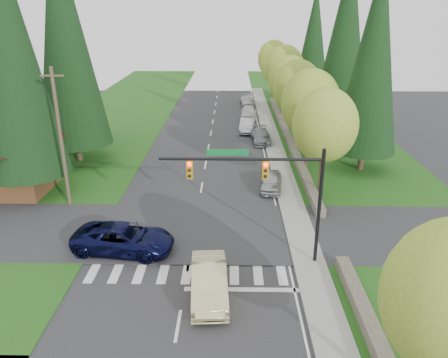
{
  "coord_description": "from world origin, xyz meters",
  "views": [
    {
      "loc": [
        2.39,
        -17.09,
        13.56
      ],
      "look_at": [
        1.91,
        10.31,
        2.8
      ],
      "focal_mm": 35.0,
      "sensor_mm": 36.0,
      "label": 1
    }
  ],
  "objects_px": {
    "parked_car_b": "(261,136)",
    "parked_car_e": "(247,101)",
    "sedan_champagne": "(209,282)",
    "suv_navy": "(124,238)",
    "parked_car_a": "(271,181)",
    "parked_car_c": "(247,126)",
    "parked_car_d": "(249,112)"
  },
  "relations": [
    {
      "from": "sedan_champagne",
      "to": "parked_car_d",
      "type": "relative_size",
      "value": 1.03
    },
    {
      "from": "sedan_champagne",
      "to": "parked_car_e",
      "type": "bearing_deg",
      "value": 81.8
    },
    {
      "from": "parked_car_c",
      "to": "parked_car_e",
      "type": "relative_size",
      "value": 0.96
    },
    {
      "from": "suv_navy",
      "to": "parked_car_a",
      "type": "xyz_separation_m",
      "value": [
        9.56,
        9.65,
        -0.14
      ]
    },
    {
      "from": "parked_car_b",
      "to": "suv_navy",
      "type": "bearing_deg",
      "value": -116.02
    },
    {
      "from": "parked_car_a",
      "to": "parked_car_d",
      "type": "distance_m",
      "value": 24.08
    },
    {
      "from": "parked_car_a",
      "to": "parked_car_e",
      "type": "height_order",
      "value": "parked_car_a"
    },
    {
      "from": "sedan_champagne",
      "to": "parked_car_d",
      "type": "distance_m",
      "value": 38.14
    },
    {
      "from": "sedan_champagne",
      "to": "parked_car_d",
      "type": "height_order",
      "value": "same"
    },
    {
      "from": "suv_navy",
      "to": "parked_car_d",
      "type": "xyz_separation_m",
      "value": [
        8.6,
        33.71,
        -0.0
      ]
    },
    {
      "from": "parked_car_a",
      "to": "parked_car_e",
      "type": "bearing_deg",
      "value": 99.0
    },
    {
      "from": "parked_car_d",
      "to": "parked_car_e",
      "type": "relative_size",
      "value": 1.04
    },
    {
      "from": "parked_car_b",
      "to": "parked_car_c",
      "type": "bearing_deg",
      "value": 104.58
    },
    {
      "from": "parked_car_b",
      "to": "parked_car_e",
      "type": "height_order",
      "value": "parked_car_b"
    },
    {
      "from": "sedan_champagne",
      "to": "parked_car_c",
      "type": "height_order",
      "value": "sedan_champagne"
    },
    {
      "from": "suv_navy",
      "to": "parked_car_d",
      "type": "relative_size",
      "value": 1.23
    },
    {
      "from": "parked_car_b",
      "to": "parked_car_d",
      "type": "height_order",
      "value": "parked_car_d"
    },
    {
      "from": "suv_navy",
      "to": "parked_car_e",
      "type": "height_order",
      "value": "suv_navy"
    },
    {
      "from": "parked_car_b",
      "to": "parked_car_d",
      "type": "distance_m",
      "value": 10.95
    },
    {
      "from": "parked_car_c",
      "to": "parked_car_e",
      "type": "height_order",
      "value": "parked_car_c"
    },
    {
      "from": "sedan_champagne",
      "to": "suv_navy",
      "type": "xyz_separation_m",
      "value": [
        -5.29,
        4.29,
        0.0
      ]
    },
    {
      "from": "suv_navy",
      "to": "parked_car_e",
      "type": "distance_m",
      "value": 42.82
    },
    {
      "from": "suv_navy",
      "to": "parked_car_c",
      "type": "bearing_deg",
      "value": -9.2
    },
    {
      "from": "sedan_champagne",
      "to": "suv_navy",
      "type": "height_order",
      "value": "suv_navy"
    },
    {
      "from": "parked_car_b",
      "to": "parked_car_d",
      "type": "relative_size",
      "value": 0.98
    },
    {
      "from": "suv_navy",
      "to": "parked_car_c",
      "type": "height_order",
      "value": "suv_navy"
    },
    {
      "from": "suv_navy",
      "to": "parked_car_b",
      "type": "relative_size",
      "value": 1.25
    },
    {
      "from": "parked_car_b",
      "to": "parked_car_e",
      "type": "distance_m",
      "value": 19.15
    },
    {
      "from": "suv_navy",
      "to": "parked_car_e",
      "type": "bearing_deg",
      "value": -4.16
    },
    {
      "from": "parked_car_c",
      "to": "parked_car_d",
      "type": "distance_m",
      "value": 6.57
    },
    {
      "from": "parked_car_b",
      "to": "parked_car_d",
      "type": "bearing_deg",
      "value": 91.77
    },
    {
      "from": "sedan_champagne",
      "to": "suv_navy",
      "type": "relative_size",
      "value": 0.84
    }
  ]
}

